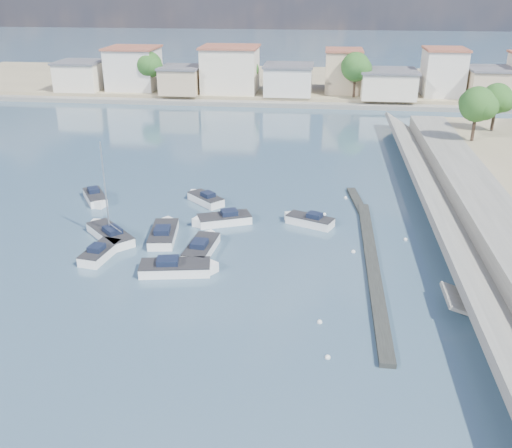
{
  "coord_description": "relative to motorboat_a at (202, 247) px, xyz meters",
  "views": [
    {
      "loc": [
        2.45,
        -31.17,
        21.14
      ],
      "look_at": [
        -2.84,
        14.3,
        1.4
      ],
      "focal_mm": 40.0,
      "sensor_mm": 36.0,
      "label": 1
    }
  ],
  "objects": [
    {
      "name": "ground",
      "position": [
        7.04,
        28.74,
        -0.38
      ],
      "size": [
        400.0,
        400.0,
        0.0
      ],
      "primitive_type": "plane",
      "color": "#2F4D5F",
      "rests_on": "ground"
    },
    {
      "name": "breakwater",
      "position": [
        13.94,
        1.42,
        -0.21
      ],
      "size": [
        2.0,
        31.02,
        0.35
      ],
      "color": "black",
      "rests_on": "ground"
    },
    {
      "name": "far_shore_land",
      "position": [
        7.04,
        80.74,
        0.32
      ],
      "size": [
        160.0,
        40.0,
        1.4
      ],
      "primitive_type": "cube",
      "color": "gray",
      "rests_on": "ground"
    },
    {
      "name": "far_shore_quay",
      "position": [
        7.04,
        59.74,
        0.02
      ],
      "size": [
        160.0,
        2.5,
        0.8
      ],
      "primitive_type": "cube",
      "color": "slate",
      "rests_on": "ground"
    },
    {
      "name": "far_town",
      "position": [
        17.75,
        65.66,
        4.56
      ],
      "size": [
        113.01,
        12.8,
        8.35
      ],
      "color": "beige",
      "rests_on": "far_shore_land"
    },
    {
      "name": "shore_trees",
      "position": [
        15.38,
        56.85,
        5.84
      ],
      "size": [
        74.56,
        38.32,
        7.92
      ],
      "color": "#38281E",
      "rests_on": "ground"
    },
    {
      "name": "motorboat_a",
      "position": [
        0.0,
        0.0,
        0.0
      ],
      "size": [
        2.41,
        5.64,
        1.48
      ],
      "color": "white",
      "rests_on": "ground"
    },
    {
      "name": "motorboat_b",
      "position": [
        -8.09,
        -1.86,
        -0.0
      ],
      "size": [
        2.4,
        4.87,
        1.48
      ],
      "color": "white",
      "rests_on": "ground"
    },
    {
      "name": "motorboat_c",
      "position": [
        8.64,
        6.73,
        0.0
      ],
      "size": [
        4.8,
        3.25,
        1.48
      ],
      "color": "white",
      "rests_on": "ground"
    },
    {
      "name": "motorboat_d",
      "position": [
        0.59,
        6.01,
        -0.0
      ],
      "size": [
        5.5,
        3.72,
        1.48
      ],
      "color": "white",
      "rests_on": "ground"
    },
    {
      "name": "motorboat_e",
      "position": [
        -3.95,
        2.41,
        -0.0
      ],
      "size": [
        2.83,
        6.08,
        1.48
      ],
      "color": "white",
      "rests_on": "ground"
    },
    {
      "name": "motorboat_f",
      "position": [
        -2.08,
        11.25,
        -0.0
      ],
      "size": [
        4.24,
        4.14,
        1.48
      ],
      "color": "white",
      "rests_on": "ground"
    },
    {
      "name": "motorboat_g",
      "position": [
        -13.27,
        10.17,
        0.0
      ],
      "size": [
        3.81,
        4.68,
        1.48
      ],
      "color": "white",
      "rests_on": "ground"
    },
    {
      "name": "motorboat_h",
      "position": [
        -1.03,
        -3.98,
        -0.0
      ],
      "size": [
        6.23,
        3.05,
        1.48
      ],
      "color": "white",
      "rests_on": "ground"
    },
    {
      "name": "sailboat",
      "position": [
        -8.77,
        1.69,
        0.04
      ],
      "size": [
        5.5,
        5.51,
        9.0
      ],
      "color": "white",
      "rests_on": "ground"
    },
    {
      "name": "mooring_buoys",
      "position": [
        12.17,
        0.89,
        -0.33
      ],
      "size": [
        7.69,
        28.06,
        0.35
      ],
      "color": "white",
      "rests_on": "ground"
    }
  ]
}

